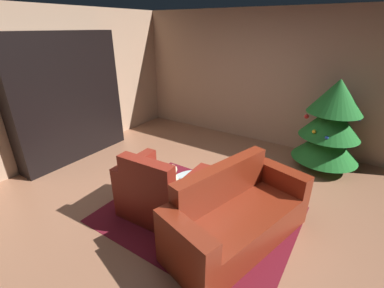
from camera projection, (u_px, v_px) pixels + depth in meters
name	position (u px, v px, depth m)	size (l,w,h in m)	color
ground_plane	(194.00, 204.00, 3.57)	(6.74, 6.74, 0.00)	#9E694C
wall_back	(269.00, 80.00, 5.07)	(5.74, 0.06, 2.52)	tan
wall_left	(54.00, 87.00, 4.47)	(0.06, 5.34, 2.52)	tan
area_rug	(199.00, 214.00, 3.38)	(2.31, 1.84, 0.01)	maroon
bookshelf_unit	(75.00, 99.00, 4.58)	(0.36, 1.94, 2.14)	black
armchair_red	(161.00, 194.00, 3.25)	(1.01, 0.74, 0.89)	maroon
couch_red	(236.00, 217.00, 2.89)	(1.15, 1.84, 0.84)	maroon
coffee_table	(197.00, 186.00, 3.30)	(0.69, 0.69, 0.41)	black
book_stack_on_table	(196.00, 182.00, 3.25)	(0.23, 0.14, 0.07)	red
bottle_on_table	(191.00, 185.00, 3.08)	(0.06, 0.06, 0.22)	navy
decorated_tree	(331.00, 125.00, 4.19)	(1.03, 1.03, 1.49)	brown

